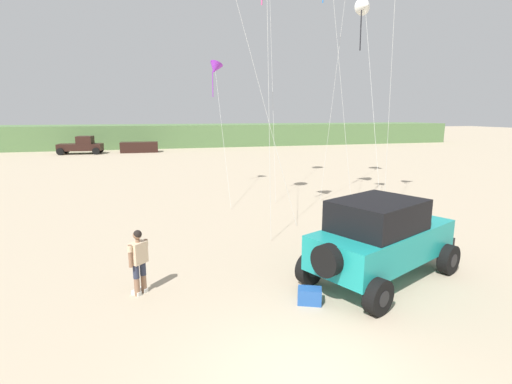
# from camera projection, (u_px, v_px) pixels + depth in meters

# --- Properties ---
(dune_ridge) EXTENTS (90.00, 8.21, 2.94)m
(dune_ridge) POSITION_uv_depth(u_px,v_px,m) (147.00, 136.00, 52.18)
(dune_ridge) COLOR #567A47
(dune_ridge) RESTS_ON ground_plane
(jeep) EXTENTS (5.00, 3.95, 2.26)m
(jeep) POSITION_uv_depth(u_px,v_px,m) (382.00, 237.00, 10.24)
(jeep) COLOR teal
(jeep) RESTS_ON ground_plane
(person_watching) EXTENTS (0.48, 0.47, 1.67)m
(person_watching) POSITION_uv_depth(u_px,v_px,m) (139.00, 258.00, 9.44)
(person_watching) COLOR #8C664C
(person_watching) RESTS_ON ground_plane
(cooler_box) EXTENTS (0.66, 0.55, 0.38)m
(cooler_box) POSITION_uv_depth(u_px,v_px,m) (310.00, 296.00, 9.09)
(cooler_box) COLOR #23519E
(cooler_box) RESTS_ON ground_plane
(distant_pickup) EXTENTS (4.76, 2.77, 1.98)m
(distant_pickup) POSITION_uv_depth(u_px,v_px,m) (82.00, 146.00, 42.75)
(distant_pickup) COLOR black
(distant_pickup) RESTS_ON ground_plane
(distant_sedan) EXTENTS (4.23, 1.78, 1.20)m
(distant_sedan) POSITION_uv_depth(u_px,v_px,m) (139.00, 147.00, 44.56)
(distant_sedan) COLOR black
(distant_sedan) RESTS_ON ground_plane
(kite_pink_ribbon) EXTENTS (1.47, 4.24, 9.41)m
(kite_pink_ribbon) POSITION_uv_depth(u_px,v_px,m) (365.00, 7.00, 16.45)
(kite_pink_ribbon) COLOR white
(kite_pink_ribbon) RESTS_ON ground_plane
(kite_white_parafoil) EXTENTS (1.19, 5.45, 7.34)m
(kite_white_parafoil) POSITION_uv_depth(u_px,v_px,m) (215.00, 69.00, 21.34)
(kite_white_parafoil) COLOR purple
(kite_white_parafoil) RESTS_ON ground_plane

